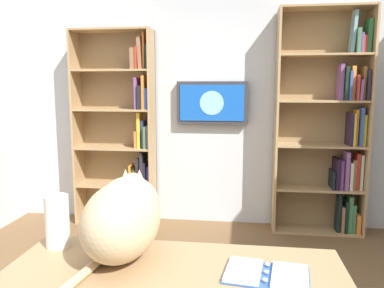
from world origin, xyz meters
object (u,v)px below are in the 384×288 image
at_px(open_binder, 266,274).
at_px(paper_towel_roll, 57,221).
at_px(cat, 124,215).
at_px(bookshelf_left, 332,129).
at_px(bookshelf_right, 124,134).
at_px(wall_mounted_tv, 212,103).

xyz_separation_m(open_binder, paper_towel_roll, (0.95, -0.16, 0.11)).
distance_m(cat, open_binder, 0.65).
height_order(cat, paper_towel_roll, cat).
relative_size(bookshelf_left, bookshelf_right, 1.08).
bearing_deg(open_binder, paper_towel_roll, -9.63).
relative_size(bookshelf_left, paper_towel_roll, 9.09).
height_order(wall_mounted_tv, paper_towel_roll, wall_mounted_tv).
bearing_deg(wall_mounted_tv, open_binder, 99.41).
xyz_separation_m(bookshelf_right, paper_towel_roll, (-0.40, 2.31, -0.12)).
bearing_deg(paper_towel_roll, bookshelf_right, -80.08).
bearing_deg(open_binder, bookshelf_right, -61.24).
height_order(bookshelf_left, paper_towel_roll, bookshelf_left).
height_order(bookshelf_right, wall_mounted_tv, bookshelf_right).
xyz_separation_m(wall_mounted_tv, open_binder, (-0.42, 2.55, -0.57)).
bearing_deg(paper_towel_roll, bookshelf_left, -126.87).
height_order(bookshelf_right, cat, bookshelf_right).
distance_m(bookshelf_left, cat, 2.73).
xyz_separation_m(wall_mounted_tv, paper_towel_roll, (0.53, 2.39, -0.46)).
relative_size(bookshelf_left, wall_mounted_tv, 3.02).
height_order(bookshelf_left, bookshelf_right, bookshelf_left).
bearing_deg(wall_mounted_tv, bookshelf_left, 176.11).
relative_size(bookshelf_right, cat, 3.19).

